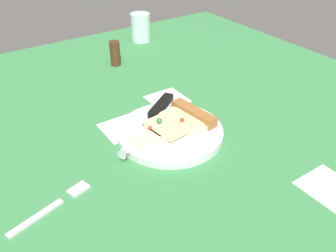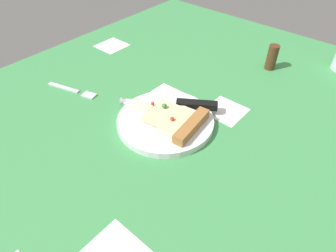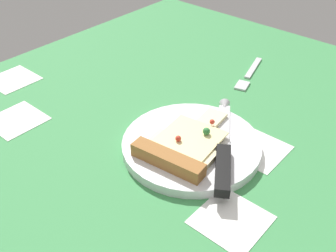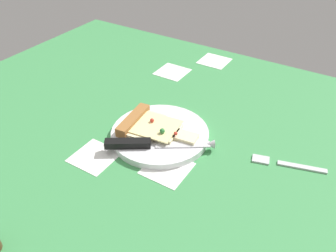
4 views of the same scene
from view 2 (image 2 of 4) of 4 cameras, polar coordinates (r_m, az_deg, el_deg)
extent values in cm
cube|color=#3D8C4C|center=(72.72, 7.12, 0.90)|extent=(120.57, 120.57, 3.00)
cube|color=white|center=(77.68, -0.61, 5.61)|extent=(9.00, 9.00, 0.20)
cube|color=white|center=(104.89, -10.88, 15.09)|extent=(9.00, 9.00, 0.20)
cube|color=white|center=(74.42, 11.18, 2.85)|extent=(9.00, 9.00, 0.20)
cylinder|color=silver|center=(68.75, -0.51, 0.98)|extent=(22.72, 22.72, 1.60)
cube|color=beige|center=(66.28, 2.36, 0.59)|extent=(7.29, 11.65, 1.00)
cube|color=beige|center=(68.57, -1.55, 2.26)|extent=(6.43, 7.83, 1.00)
cube|color=beige|center=(70.96, -4.88, 3.67)|extent=(5.60, 4.21, 1.00)
cube|color=#F2E099|center=(67.06, 0.19, 1.94)|extent=(11.04, 10.35, 0.30)
cube|color=#9E6633|center=(64.79, 4.63, 0.02)|extent=(4.04, 12.23, 2.20)
sphere|color=red|center=(65.39, 0.81, 1.43)|extent=(0.95, 0.95, 0.95)
sphere|color=red|center=(69.96, -3.04, 4.41)|extent=(0.86, 0.86, 0.86)
sphere|color=#2D7A38|center=(68.85, -0.72, 3.95)|extent=(1.19, 1.19, 1.19)
cube|color=silver|center=(72.75, -3.90, 4.47)|extent=(11.12, 8.28, 0.30)
cone|color=silver|center=(73.98, -8.50, 4.78)|extent=(2.77, 2.77, 2.00)
cube|color=black|center=(71.34, 5.62, 4.15)|extent=(9.56, 7.34, 1.60)
cylinder|color=#4C2D19|center=(93.32, 19.64, 12.53)|extent=(3.04, 3.04, 7.40)
cube|color=silver|center=(85.73, -19.74, 7.18)|extent=(9.95, 3.86, 0.80)
cube|color=silver|center=(80.63, -15.19, 5.94)|extent=(4.12, 3.29, 0.80)
camera|label=1|loc=(0.70, -64.88, 18.94)|focal=37.42mm
camera|label=3|loc=(0.70, 52.53, 25.04)|focal=42.86mm
camera|label=4|loc=(1.16, 4.82, 43.92)|focal=37.00mm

